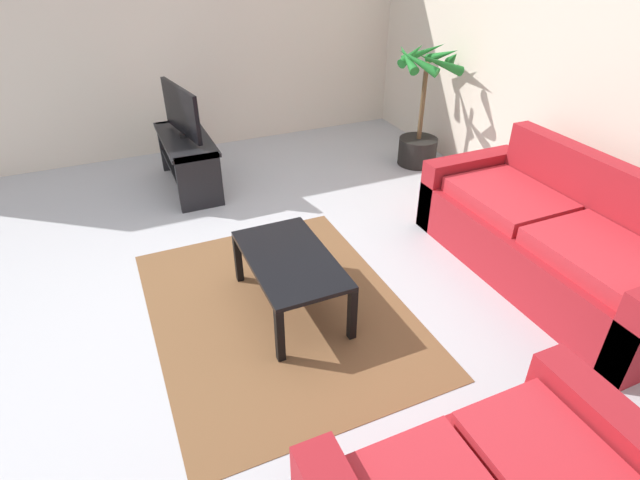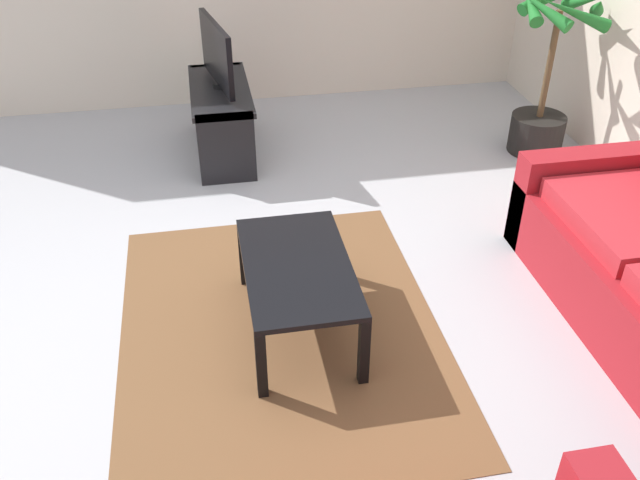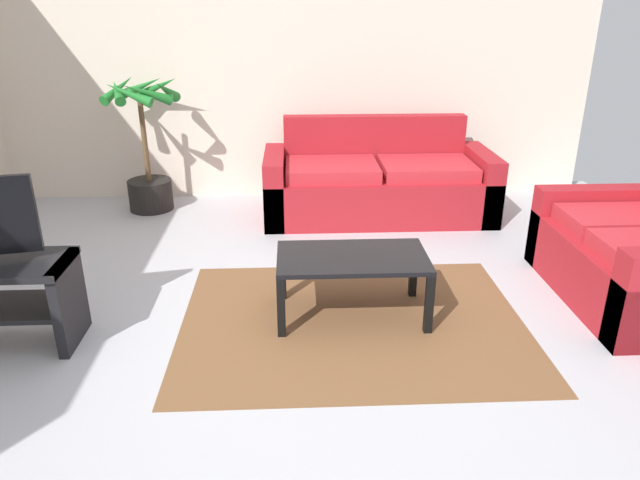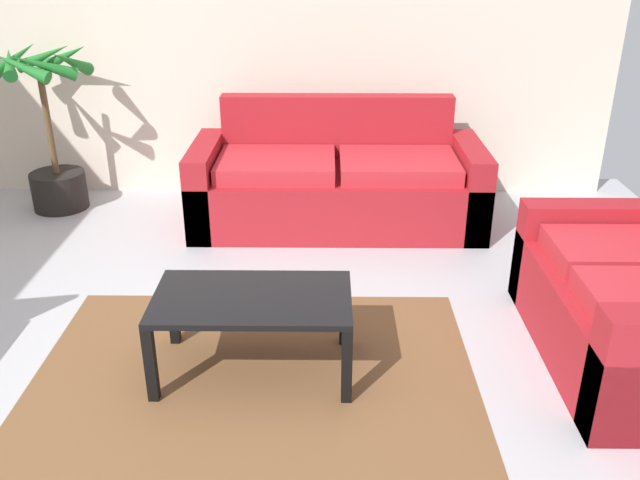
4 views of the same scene
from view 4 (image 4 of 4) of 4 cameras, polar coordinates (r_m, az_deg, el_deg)
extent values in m
plane|color=#B2B2B7|center=(3.27, -11.81, -14.12)|extent=(6.60, 6.60, 0.00)
cube|color=beige|center=(5.57, -6.66, 17.48)|extent=(6.00, 0.06, 2.70)
cube|color=maroon|center=(5.07, 1.45, 3.63)|extent=(2.14, 0.90, 0.42)
cube|color=maroon|center=(5.28, 1.45, 9.63)|extent=(1.78, 0.16, 0.48)
cube|color=maroon|center=(5.11, -9.62, 4.67)|extent=(0.18, 0.90, 0.62)
cube|color=maroon|center=(5.14, 12.47, 4.55)|extent=(0.18, 0.90, 0.62)
cube|color=#B8272F|center=(4.94, -3.71, 6.37)|extent=(0.85, 0.66, 0.12)
cube|color=#B8272F|center=(4.96, 6.66, 6.31)|extent=(0.85, 0.66, 0.12)
cube|color=maroon|center=(3.81, 25.11, -6.29)|extent=(0.90, 1.40, 0.42)
cube|color=maroon|center=(4.26, 22.25, -0.99)|extent=(0.90, 0.18, 0.62)
cube|color=#B8272F|center=(3.88, 23.69, -0.94)|extent=(0.66, 0.48, 0.12)
cube|color=black|center=(3.27, -5.78, -4.97)|extent=(0.96, 0.54, 0.03)
cube|color=black|center=(3.26, -14.18, -10.21)|extent=(0.05, 0.05, 0.40)
cube|color=black|center=(3.15, 2.29, -10.61)|extent=(0.05, 0.05, 0.40)
cube|color=black|center=(3.66, -12.37, -5.85)|extent=(0.05, 0.05, 0.40)
cube|color=black|center=(3.57, 2.08, -6.06)|extent=(0.05, 0.05, 0.40)
cube|color=brown|center=(3.40, -5.67, -11.77)|extent=(2.20, 1.70, 0.01)
cylinder|color=black|center=(5.78, -21.23, 3.96)|extent=(0.42, 0.42, 0.30)
cylinder|color=brown|center=(5.63, -22.09, 9.27)|extent=(0.05, 0.05, 0.82)
cone|color=#1E7429|center=(5.41, -20.38, 13.99)|extent=(0.17, 0.53, 0.28)
cone|color=#1E7429|center=(5.69, -20.81, 14.38)|extent=(0.49, 0.34, 0.28)
cone|color=#1E7429|center=(5.74, -22.42, 14.22)|extent=(0.44, 0.17, 0.25)
cone|color=#1E7429|center=(5.71, -24.53, 13.82)|extent=(0.28, 0.47, 0.26)
cone|color=#1E7429|center=(5.54, -24.87, 13.50)|extent=(0.24, 0.40, 0.23)
cone|color=#1E7429|center=(5.36, -24.10, 13.32)|extent=(0.45, 0.18, 0.25)
cone|color=#1E7429|center=(5.32, -22.40, 13.52)|extent=(0.45, 0.33, 0.26)
camera|label=1|loc=(2.98, 56.01, 20.92)|focal=28.38mm
camera|label=2|loc=(3.46, 50.79, 23.77)|focal=38.18mm
camera|label=3|loc=(0.91, -121.66, -19.47)|focal=32.68mm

